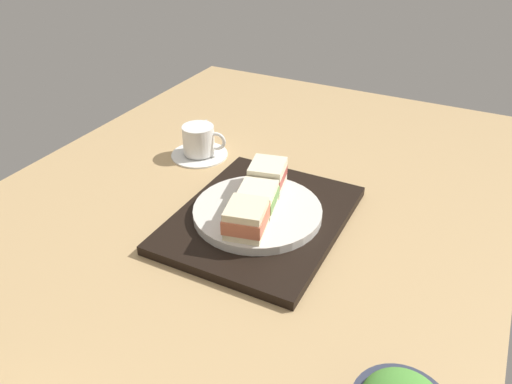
# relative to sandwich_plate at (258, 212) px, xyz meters

# --- Properties ---
(ground_plane) EXTENTS (1.40, 1.00, 0.03)m
(ground_plane) POSITION_rel_sandwich_plate_xyz_m (0.06, 0.06, -0.04)
(ground_plane) COLOR tan
(serving_tray) EXTENTS (0.36, 0.29, 0.02)m
(serving_tray) POSITION_rel_sandwich_plate_xyz_m (0.01, -0.00, -0.02)
(serving_tray) COLOR black
(serving_tray) RESTS_ON ground_plane
(sandwich_plate) EXTENTS (0.24, 0.24, 0.02)m
(sandwich_plate) POSITION_rel_sandwich_plate_xyz_m (0.00, 0.00, 0.00)
(sandwich_plate) COLOR silver
(sandwich_plate) RESTS_ON serving_tray
(sandwich_near) EXTENTS (0.09, 0.08, 0.05)m
(sandwich_near) POSITION_rel_sandwich_plate_xyz_m (-0.07, -0.01, 0.03)
(sandwich_near) COLOR beige
(sandwich_near) RESTS_ON sandwich_plate
(sandwich_middle) EXTENTS (0.09, 0.08, 0.04)m
(sandwich_middle) POSITION_rel_sandwich_plate_xyz_m (0.00, 0.00, 0.03)
(sandwich_middle) COLOR #EFE5C1
(sandwich_middle) RESTS_ON sandwich_plate
(sandwich_far) EXTENTS (0.09, 0.08, 0.05)m
(sandwich_far) POSITION_rel_sandwich_plate_xyz_m (0.07, 0.01, 0.04)
(sandwich_far) COLOR #EFE5C1
(sandwich_far) RESTS_ON sandwich_plate
(coffee_cup) EXTENTS (0.13, 0.13, 0.07)m
(coffee_cup) POSITION_rel_sandwich_plate_xyz_m (0.18, 0.24, 0.01)
(coffee_cup) COLOR white
(coffee_cup) RESTS_ON ground_plane
(teaspoon) EXTENTS (0.09, 0.04, 0.01)m
(teaspoon) POSITION_rel_sandwich_plate_xyz_m (0.29, 0.32, -0.02)
(teaspoon) COLOR silver
(teaspoon) RESTS_ON ground_plane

